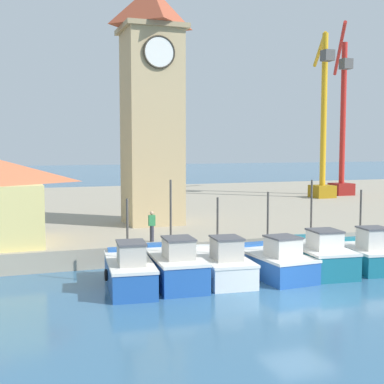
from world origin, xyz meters
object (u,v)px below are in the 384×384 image
Objects in this scene: fishing_boat_mid_left at (274,262)px; port_crane_near at (323,136)px; clock_tower at (152,101)px; dock_worker_near_tower at (152,226)px; fishing_boat_center at (316,256)px; port_crane_far at (342,135)px; fishing_boat_left_inner at (221,264)px; fishing_boat_far_left at (129,271)px; fishing_boat_left_outer at (174,266)px; fishing_boat_mid_right at (365,254)px.

port_crane_near reaches higher than fishing_boat_mid_left.
clock_tower is 10.31× the size of dock_worker_near_tower.
fishing_boat_mid_left is 2.44m from fishing_boat_center.
fishing_boat_mid_left is 2.86× the size of dock_worker_near_tower.
clock_tower is 0.95× the size of port_crane_far.
port_crane_far reaches higher than fishing_boat_center.
port_crane_far is at bearing 29.13° from clock_tower.
fishing_boat_left_inner is 0.94× the size of fishing_boat_center.
fishing_boat_center is (9.25, 0.04, 0.02)m from fishing_boat_far_left.
clock_tower is 1.05× the size of port_crane_near.
port_crane_far reaches higher than fishing_boat_left_outer.
fishing_boat_mid_left is 0.26× the size of port_crane_far.
fishing_boat_mid_left is 29.47m from port_crane_near.
fishing_boat_center is 2.61m from fishing_boat_mid_right.
fishing_boat_mid_right is 10.93m from dock_worker_near_tower.
fishing_boat_center reaches higher than fishing_boat_far_left.
fishing_boat_left_inner is 0.30× the size of port_crane_near.
fishing_boat_left_inner is at bearing -68.84° from dock_worker_near_tower.
fishing_boat_center is 8.57m from dock_worker_near_tower.
fishing_boat_mid_left is at bearing -5.22° from fishing_boat_left_inner.
clock_tower reaches higher than fishing_boat_mid_left.
dock_worker_near_tower is at bearing 130.75° from fishing_boat_mid_left.
fishing_boat_center reaches higher than fishing_boat_mid_right.
port_crane_far is at bearing 57.36° from fishing_boat_mid_right.
fishing_boat_center is 3.11× the size of dock_worker_near_tower.
port_crane_far is (18.54, 24.58, 6.42)m from fishing_boat_center.
fishing_boat_center reaches higher than fishing_boat_left_inner.
fishing_boat_left_inner is 2.91× the size of dock_worker_near_tower.
fishing_boat_left_outer is (2.05, 0.14, 0.03)m from fishing_boat_far_left.
fishing_boat_left_outer reaches higher than fishing_boat_mid_right.
clock_tower reaches higher than fishing_boat_center.
port_crane_near is (24.28, 22.70, 6.24)m from fishing_boat_far_left.
dock_worker_near_tower is (-4.47, 5.19, 1.17)m from fishing_boat_mid_left.
fishing_boat_mid_left is 33.13m from port_crane_far.
port_crane_far reaches higher than port_crane_near.
fishing_boat_mid_right is at bearing -29.09° from dock_worker_near_tower.
fishing_boat_mid_right is (11.85, -0.29, -0.02)m from fishing_boat_far_left.
fishing_boat_left_inner is at bearing -89.31° from clock_tower.
port_crane_near reaches higher than fishing_boat_center.
fishing_boat_center is 1.18× the size of fishing_boat_mid_right.
port_crane_near is at bearing -151.37° from port_crane_far.
clock_tower is 23.17m from port_crane_near.
dock_worker_near_tower is at bearing -142.37° from port_crane_far.
fishing_boat_center is 0.32× the size of port_crane_near.
fishing_boat_left_outer is 36.10m from port_crane_far.
port_crane_far is at bearing 28.63° from port_crane_near.
fishing_boat_far_left is at bearing 178.59° from fishing_boat_mid_right.
clock_tower is (4.13, 11.43, 8.17)m from fishing_boat_far_left.
port_crane_near is (20.02, 22.66, 6.28)m from fishing_boat_left_inner.
port_crane_near reaches higher than fishing_boat_left_outer.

